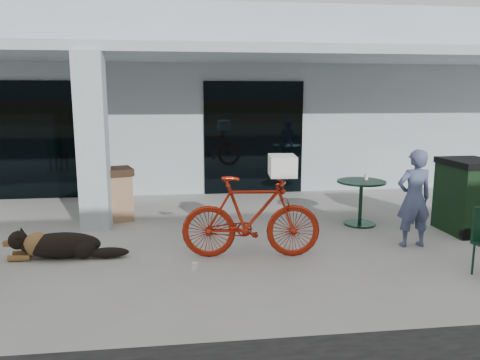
{
  "coord_description": "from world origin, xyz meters",
  "views": [
    {
      "loc": [
        0.04,
        -6.2,
        2.39
      ],
      "look_at": [
        1.0,
        1.33,
        1.0
      ],
      "focal_mm": 35.0,
      "sensor_mm": 36.0,
      "label": 1
    }
  ],
  "objects": [
    {
      "name": "ground",
      "position": [
        0.0,
        0.0,
        0.0
      ],
      "size": [
        80.0,
        80.0,
        0.0
      ],
      "primitive_type": "plane",
      "color": "#B1AEA7",
      "rests_on": "ground"
    },
    {
      "name": "building",
      "position": [
        0.0,
        8.5,
        2.25
      ],
      "size": [
        22.0,
        7.0,
        4.5
      ],
      "primitive_type": "cube",
      "color": "#B2C3CA",
      "rests_on": "ground"
    },
    {
      "name": "storefront_glass_left",
      "position": [
        -3.2,
        4.98,
        1.35
      ],
      "size": [
        2.8,
        0.06,
        2.7
      ],
      "primitive_type": "cube",
      "color": "black",
      "rests_on": "ground"
    },
    {
      "name": "storefront_glass_right",
      "position": [
        1.8,
        4.98,
        1.35
      ],
      "size": [
        2.4,
        0.06,
        2.7
      ],
      "primitive_type": "cube",
      "color": "black",
      "rests_on": "ground"
    },
    {
      "name": "column",
      "position": [
        -1.5,
        2.3,
        1.56
      ],
      "size": [
        0.5,
        0.5,
        3.12
      ],
      "primitive_type": "cube",
      "color": "#B2C3CA",
      "rests_on": "ground"
    },
    {
      "name": "overhang",
      "position": [
        0.0,
        3.6,
        3.21
      ],
      "size": [
        22.0,
        2.8,
        0.18
      ],
      "primitive_type": "cube",
      "color": "#B2C3CA",
      "rests_on": "column"
    },
    {
      "name": "bicycle",
      "position": [
        1.05,
        0.4,
        0.61
      ],
      "size": [
        2.09,
        0.77,
        1.23
      ],
      "primitive_type": "imported",
      "rotation": [
        0.0,
        0.0,
        1.48
      ],
      "color": "#A6200D",
      "rests_on": "ground"
    },
    {
      "name": "laundry_basket",
      "position": [
        1.5,
        0.36,
        1.38
      ],
      "size": [
        0.42,
        0.54,
        0.3
      ],
      "primitive_type": "cube",
      "rotation": [
        0.0,
        0.0,
        1.48
      ],
      "color": "white",
      "rests_on": "bicycle"
    },
    {
      "name": "dog",
      "position": [
        -1.75,
        0.7,
        0.22
      ],
      "size": [
        1.34,
        0.47,
        0.44
      ],
      "primitive_type": null,
      "rotation": [
        0.0,
        0.0,
        -0.02
      ],
      "color": "black",
      "rests_on": "ground"
    },
    {
      "name": "cup_near_dog",
      "position": [
        0.2,
        -0.03,
        0.05
      ],
      "size": [
        0.09,
        0.09,
        0.11
      ],
      "primitive_type": "cylinder",
      "rotation": [
        0.0,
        0.0,
        0.04
      ],
      "color": "white",
      "rests_on": "ground"
    },
    {
      "name": "cafe_table_far",
      "position": [
        3.32,
        1.87,
        0.42
      ],
      "size": [
        1.01,
        1.01,
        0.83
      ],
      "primitive_type": null,
      "rotation": [
        0.0,
        0.0,
        0.15
      ],
      "color": "#11311F",
      "rests_on": "ground"
    },
    {
      "name": "person",
      "position": [
        3.67,
        0.58,
        0.78
      ],
      "size": [
        0.58,
        0.38,
        1.56
      ],
      "primitive_type": "imported",
      "rotation": [
        0.0,
        0.0,
        3.16
      ],
      "color": "#475277",
      "rests_on": "ground"
    },
    {
      "name": "cup_on_table",
      "position": [
        3.45,
        1.99,
        0.88
      ],
      "size": [
        0.08,
        0.08,
        0.1
      ],
      "primitive_type": "cylinder",
      "rotation": [
        0.0,
        0.0,
        0.15
      ],
      "color": "white",
      "rests_on": "cafe_table_far"
    },
    {
      "name": "trash_receptacle",
      "position": [
        -1.2,
        2.8,
        0.51
      ],
      "size": [
        0.75,
        0.75,
        1.01
      ],
      "primitive_type": null,
      "rotation": [
        0.0,
        0.0,
        0.3
      ],
      "color": "#926B4B",
      "rests_on": "ground"
    },
    {
      "name": "wheeled_bin",
      "position": [
        5.0,
        1.2,
        0.64
      ],
      "size": [
        0.82,
        1.03,
        1.29
      ],
      "primitive_type": null,
      "rotation": [
        0.0,
        0.0,
        0.03
      ],
      "color": "black",
      "rests_on": "ground"
    }
  ]
}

